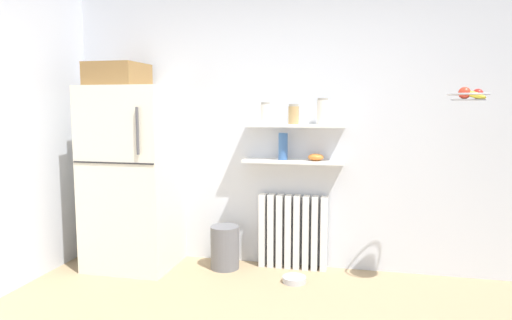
{
  "coord_description": "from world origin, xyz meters",
  "views": [
    {
      "loc": [
        0.55,
        -2.22,
        1.51
      ],
      "look_at": [
        -0.32,
        1.6,
        1.05
      ],
      "focal_mm": 32.13,
      "sensor_mm": 36.0,
      "label": 1
    }
  ],
  "objects_px": {
    "refrigerator": "(132,172)",
    "radiator": "(293,232)",
    "storage_jar_1": "(294,114)",
    "vase": "(283,146)",
    "hanging_fruit_basket": "(469,95)",
    "shelf_bowl": "(316,157)",
    "pet_food_bowl": "(294,279)",
    "storage_jar_0": "(265,113)",
    "trash_bin": "(225,247)",
    "storage_jar_2": "(323,111)"
  },
  "relations": [
    {
      "from": "shelf_bowl",
      "to": "trash_bin",
      "type": "bearing_deg",
      "value": -171.09
    },
    {
      "from": "shelf_bowl",
      "to": "radiator",
      "type": "bearing_deg",
      "value": 171.71
    },
    {
      "from": "storage_jar_2",
      "to": "hanging_fruit_basket",
      "type": "bearing_deg",
      "value": -22.33
    },
    {
      "from": "storage_jar_0",
      "to": "vase",
      "type": "height_order",
      "value": "storage_jar_0"
    },
    {
      "from": "storage_jar_0",
      "to": "shelf_bowl",
      "type": "relative_size",
      "value": 1.38
    },
    {
      "from": "shelf_bowl",
      "to": "trash_bin",
      "type": "height_order",
      "value": "shelf_bowl"
    },
    {
      "from": "vase",
      "to": "pet_food_bowl",
      "type": "distance_m",
      "value": 1.18
    },
    {
      "from": "refrigerator",
      "to": "radiator",
      "type": "bearing_deg",
      "value": 9.86
    },
    {
      "from": "trash_bin",
      "to": "refrigerator",
      "type": "bearing_deg",
      "value": -173.47
    },
    {
      "from": "storage_jar_0",
      "to": "storage_jar_1",
      "type": "xyz_separation_m",
      "value": [
        0.26,
        0.0,
        -0.01
      ]
    },
    {
      "from": "refrigerator",
      "to": "storage_jar_0",
      "type": "height_order",
      "value": "refrigerator"
    },
    {
      "from": "refrigerator",
      "to": "radiator",
      "type": "xyz_separation_m",
      "value": [
        1.49,
        0.26,
        -0.55
      ]
    },
    {
      "from": "storage_jar_0",
      "to": "storage_jar_2",
      "type": "distance_m",
      "value": 0.52
    },
    {
      "from": "trash_bin",
      "to": "pet_food_bowl",
      "type": "height_order",
      "value": "trash_bin"
    },
    {
      "from": "hanging_fruit_basket",
      "to": "storage_jar_0",
      "type": "bearing_deg",
      "value": 164.4
    },
    {
      "from": "storage_jar_1",
      "to": "trash_bin",
      "type": "bearing_deg",
      "value": -168.18
    },
    {
      "from": "storage_jar_2",
      "to": "trash_bin",
      "type": "xyz_separation_m",
      "value": [
        -0.88,
        -0.13,
        -1.26
      ]
    },
    {
      "from": "hanging_fruit_basket",
      "to": "refrigerator",
      "type": "bearing_deg",
      "value": 175.49
    },
    {
      "from": "radiator",
      "to": "storage_jar_2",
      "type": "bearing_deg",
      "value": -6.58
    },
    {
      "from": "trash_bin",
      "to": "storage_jar_2",
      "type": "bearing_deg",
      "value": 8.37
    },
    {
      "from": "storage_jar_1",
      "to": "hanging_fruit_basket",
      "type": "height_order",
      "value": "hanging_fruit_basket"
    },
    {
      "from": "refrigerator",
      "to": "storage_jar_1",
      "type": "relative_size",
      "value": 10.56
    },
    {
      "from": "storage_jar_1",
      "to": "pet_food_bowl",
      "type": "bearing_deg",
      "value": -78.47
    },
    {
      "from": "storage_jar_0",
      "to": "hanging_fruit_basket",
      "type": "bearing_deg",
      "value": -15.6
    },
    {
      "from": "radiator",
      "to": "shelf_bowl",
      "type": "distance_m",
      "value": 0.74
    },
    {
      "from": "vase",
      "to": "shelf_bowl",
      "type": "relative_size",
      "value": 1.72
    },
    {
      "from": "refrigerator",
      "to": "vase",
      "type": "xyz_separation_m",
      "value": [
        1.4,
        0.23,
        0.25
      ]
    },
    {
      "from": "trash_bin",
      "to": "storage_jar_1",
      "type": "bearing_deg",
      "value": 11.82
    },
    {
      "from": "radiator",
      "to": "storage_jar_0",
      "type": "xyz_separation_m",
      "value": [
        -0.26,
        -0.03,
        1.1
      ]
    },
    {
      "from": "hanging_fruit_basket",
      "to": "radiator",
      "type": "bearing_deg",
      "value": 160.48
    },
    {
      "from": "refrigerator",
      "to": "storage_jar_2",
      "type": "relative_size",
      "value": 8.16
    },
    {
      "from": "vase",
      "to": "shelf_bowl",
      "type": "height_order",
      "value": "vase"
    },
    {
      "from": "radiator",
      "to": "pet_food_bowl",
      "type": "distance_m",
      "value": 0.49
    },
    {
      "from": "storage_jar_2",
      "to": "trash_bin",
      "type": "distance_m",
      "value": 1.54
    },
    {
      "from": "vase",
      "to": "storage_jar_0",
      "type": "bearing_deg",
      "value": 180.0
    },
    {
      "from": "radiator",
      "to": "trash_bin",
      "type": "height_order",
      "value": "radiator"
    },
    {
      "from": "refrigerator",
      "to": "storage_jar_1",
      "type": "bearing_deg",
      "value": 8.74
    },
    {
      "from": "radiator",
      "to": "storage_jar_2",
      "type": "distance_m",
      "value": 1.15
    },
    {
      "from": "shelf_bowl",
      "to": "vase",
      "type": "bearing_deg",
      "value": 180.0
    },
    {
      "from": "storage_jar_1",
      "to": "vase",
      "type": "height_order",
      "value": "storage_jar_1"
    },
    {
      "from": "refrigerator",
      "to": "vase",
      "type": "distance_m",
      "value": 1.44
    },
    {
      "from": "storage_jar_0",
      "to": "storage_jar_2",
      "type": "height_order",
      "value": "storage_jar_2"
    },
    {
      "from": "refrigerator",
      "to": "radiator",
      "type": "distance_m",
      "value": 1.61
    },
    {
      "from": "storage_jar_2",
      "to": "storage_jar_1",
      "type": "bearing_deg",
      "value": 180.0
    },
    {
      "from": "vase",
      "to": "trash_bin",
      "type": "bearing_deg",
      "value": -166.14
    },
    {
      "from": "hanging_fruit_basket",
      "to": "trash_bin",
      "type": "bearing_deg",
      "value": 170.69
    },
    {
      "from": "storage_jar_2",
      "to": "shelf_bowl",
      "type": "relative_size",
      "value": 1.63
    },
    {
      "from": "shelf_bowl",
      "to": "hanging_fruit_basket",
      "type": "xyz_separation_m",
      "value": [
        1.16,
        -0.45,
        0.54
      ]
    },
    {
      "from": "storage_jar_1",
      "to": "radiator",
      "type": "bearing_deg",
      "value": 90.0
    },
    {
      "from": "radiator",
      "to": "storage_jar_1",
      "type": "xyz_separation_m",
      "value": [
        -0.0,
        -0.03,
        1.09
      ]
    }
  ]
}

